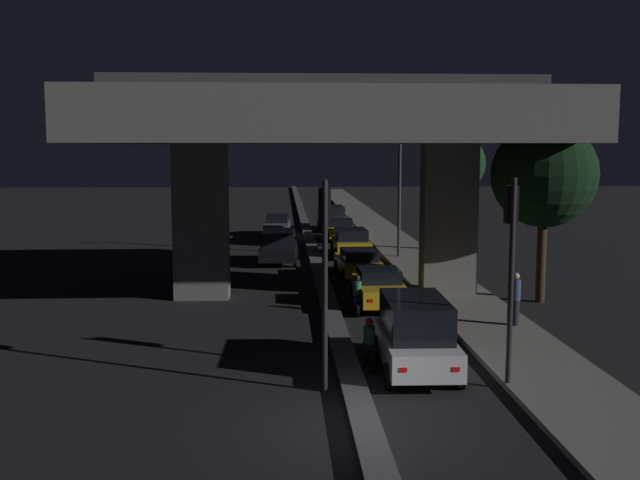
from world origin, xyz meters
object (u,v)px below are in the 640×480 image
(car_taxi_yellow_second, at_px, (379,286))
(motorcycle_black_filtering_near, at_px, (369,346))
(car_white_sixth, at_px, (332,218))
(car_grey_second_oncoming, at_px, (277,225))
(motorcycle_blue_filtering_mid, at_px, (357,297))
(street_lamp, at_px, (393,175))
(car_black_lead_oncoming, at_px, (279,246))
(traffic_light_right_of_median, at_px, (511,246))
(pedestrian_on_sidewalk, at_px, (515,299))
(car_taxi_yellow_fourth, at_px, (351,242))
(car_taxi_yellow_fifth, at_px, (341,229))
(traffic_light_left_of_median, at_px, (325,249))
(car_taxi_yellow_third, at_px, (359,262))
(car_white_lead, at_px, (416,334))

(car_taxi_yellow_second, relative_size, motorcycle_black_filtering_near, 2.59)
(car_white_sixth, bearing_deg, car_grey_second_oncoming, 127.89)
(car_grey_second_oncoming, distance_m, motorcycle_blue_filtering_mid, 24.73)
(motorcycle_black_filtering_near, bearing_deg, street_lamp, -11.12)
(car_black_lead_oncoming, xyz_separation_m, motorcycle_black_filtering_near, (2.63, -18.95, -0.33))
(motorcycle_blue_filtering_mid, bearing_deg, car_white_sixth, 0.28)
(traffic_light_right_of_median, xyz_separation_m, motorcycle_black_filtering_near, (-3.32, 2.00, -3.06))
(street_lamp, relative_size, motorcycle_blue_filtering_mid, 4.36)
(pedestrian_on_sidewalk, bearing_deg, car_taxi_yellow_fourth, 102.86)
(traffic_light_right_of_median, distance_m, car_taxi_yellow_second, 10.82)
(pedestrian_on_sidewalk, bearing_deg, car_black_lead_oncoming, 118.30)
(car_taxi_yellow_fifth, bearing_deg, motorcycle_blue_filtering_mid, 179.56)
(motorcycle_black_filtering_near, distance_m, pedestrian_on_sidewalk, 6.76)
(traffic_light_left_of_median, bearing_deg, street_lamp, 77.26)
(street_lamp, distance_m, car_taxi_yellow_fourth, 4.52)
(car_taxi_yellow_third, xyz_separation_m, motorcycle_blue_filtering_mid, (-0.86, -7.82, -0.08))
(car_grey_second_oncoming, bearing_deg, car_taxi_yellow_second, 12.59)
(car_taxi_yellow_fifth, relative_size, motorcycle_black_filtering_near, 2.53)
(traffic_light_left_of_median, bearing_deg, car_black_lead_oncoming, 93.43)
(car_white_sixth, relative_size, car_black_lead_oncoming, 1.16)
(car_white_lead, xyz_separation_m, car_taxi_yellow_second, (0.12, 8.80, -0.34))
(car_taxi_yellow_fifth, height_order, motorcycle_blue_filtering_mid, motorcycle_blue_filtering_mid)
(car_white_lead, bearing_deg, car_black_lead_oncoming, 12.09)
(car_grey_second_oncoming, relative_size, motorcycle_black_filtering_near, 2.49)
(street_lamp, bearing_deg, car_white_lead, -96.71)
(car_taxi_yellow_third, xyz_separation_m, car_taxi_yellow_fourth, (0.26, 6.80, 0.13))
(car_white_lead, relative_size, car_taxi_yellow_second, 0.91)
(street_lamp, distance_m, pedestrian_on_sidewalk, 16.62)
(traffic_light_right_of_median, xyz_separation_m, street_lamp, (0.32, 22.16, 0.94))
(car_taxi_yellow_third, relative_size, motorcycle_blue_filtering_mid, 2.62)
(motorcycle_black_filtering_near, bearing_deg, car_taxi_yellow_fourth, -4.78)
(car_white_sixth, bearing_deg, car_taxi_yellow_third, 178.13)
(traffic_light_left_of_median, height_order, car_white_sixth, traffic_light_left_of_median)
(car_taxi_yellow_third, distance_m, car_grey_second_oncoming, 17.18)
(car_taxi_yellow_third, distance_m, car_white_sixth, 20.04)
(car_white_lead, distance_m, pedestrian_on_sidewalk, 6.23)
(car_white_sixth, distance_m, pedestrian_on_sidewalk, 30.86)
(car_taxi_yellow_second, distance_m, car_grey_second_oncoming, 23.41)
(car_taxi_yellow_second, bearing_deg, car_white_sixth, -0.47)
(car_taxi_yellow_fourth, height_order, pedestrian_on_sidewalk, pedestrian_on_sidewalk)
(traffic_light_left_of_median, xyz_separation_m, pedestrian_on_sidewalk, (6.78, 6.01, -2.57))
(car_grey_second_oncoming, bearing_deg, car_black_lead_oncoming, 3.17)
(street_lamp, relative_size, car_taxi_yellow_third, 1.66)
(car_white_lead, distance_m, car_taxi_yellow_fifth, 29.54)
(car_grey_second_oncoming, height_order, motorcycle_black_filtering_near, car_grey_second_oncoming)
(motorcycle_black_filtering_near, bearing_deg, traffic_light_right_of_median, -121.93)
(traffic_light_right_of_median, xyz_separation_m, motorcycle_blue_filtering_mid, (-2.99, 8.74, -3.04))
(car_white_sixth, distance_m, motorcycle_blue_filtering_mid, 27.88)
(car_taxi_yellow_second, bearing_deg, car_taxi_yellow_fourth, -1.15)
(car_taxi_yellow_third, relative_size, pedestrian_on_sidewalk, 2.60)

